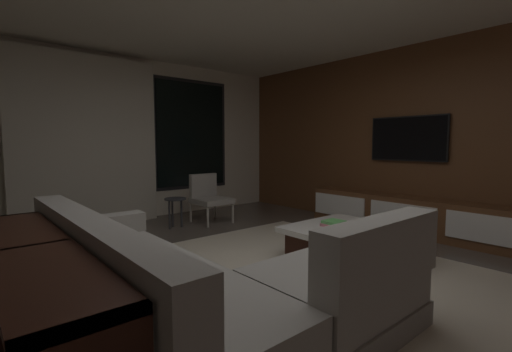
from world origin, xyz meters
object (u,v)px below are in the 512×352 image
coffee_table (350,243)px  book_stack_on_coffee_table (334,223)px  sectional_couch (196,289)px  accent_chair_near_window (208,195)px  side_stool (175,204)px  media_console (412,216)px  mounted_tv (408,139)px  console_table_behind_couch (33,305)px

coffee_table → book_stack_on_coffee_table: book_stack_on_coffee_table is taller
sectional_couch → accent_chair_near_window: sectional_couch is taller
coffee_table → side_stool: side_stool is taller
book_stack_on_coffee_table → side_stool: (-0.66, 2.43, -0.02)m
coffee_table → book_stack_on_coffee_table: size_ratio=5.07×
sectional_couch → media_console: 3.68m
book_stack_on_coffee_table → media_console: media_console is taller
mounted_tv → sectional_couch: bearing=-173.1°
sectional_couch → side_stool: sectional_couch is taller
mounted_tv → console_table_behind_couch: (-4.77, -0.34, -0.93)m
book_stack_on_coffee_table → accent_chair_near_window: accent_chair_near_window is taller
coffee_table → console_table_behind_couch: (-2.95, -0.05, 0.23)m
book_stack_on_coffee_table → media_console: (1.71, -0.08, -0.14)m
media_console → side_stool: bearing=133.4°
sectional_couch → accent_chair_near_window: (1.93, 2.82, 0.14)m
book_stack_on_coffee_table → mounted_tv: bearing=3.7°
media_console → book_stack_on_coffee_table: bearing=177.4°
accent_chair_near_window → mounted_tv: size_ratio=0.69×
side_stool → media_console: size_ratio=0.15×
coffee_table → console_table_behind_couch: console_table_behind_couch is taller
book_stack_on_coffee_table → console_table_behind_couch: bearing=-175.7°
sectional_couch → mounted_tv: (3.85, 0.46, 1.06)m
coffee_table → sectional_couch: bearing=-175.1°
coffee_table → media_console: media_console is taller
side_stool → book_stack_on_coffee_table: bearing=-74.8°
mounted_tv → side_stool: bearing=137.8°
accent_chair_near_window → side_stool: accent_chair_near_window is taller
book_stack_on_coffee_table → console_table_behind_couch: console_table_behind_couch is taller
media_console → console_table_behind_couch: bearing=-178.3°
sectional_couch → coffee_table: sectional_couch is taller
side_stool → mounted_tv: bearing=-42.2°
coffee_table → accent_chair_near_window: accent_chair_near_window is taller
sectional_couch → console_table_behind_couch: (-0.91, 0.13, 0.13)m
sectional_couch → mounted_tv: 4.02m
coffee_table → mounted_tv: bearing=9.0°
book_stack_on_coffee_table → side_stool: bearing=105.2°
accent_chair_near_window → console_table_behind_couch: (-2.84, -2.69, -0.02)m
console_table_behind_couch → coffee_table: bearing=0.9°
coffee_table → accent_chair_near_window: bearing=92.3°
book_stack_on_coffee_table → sectional_couch: bearing=-170.1°
coffee_table → media_console: size_ratio=0.37×
mounted_tv → console_table_behind_couch: mounted_tv is taller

